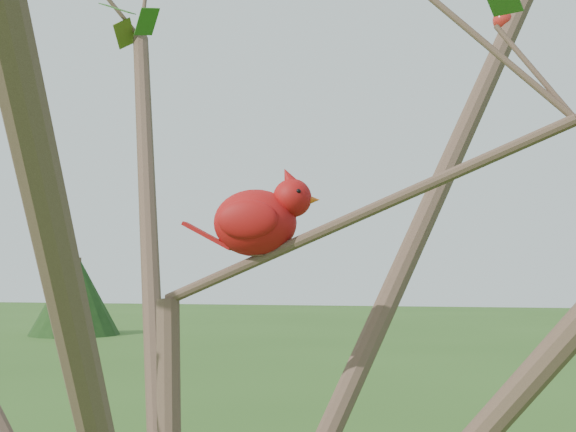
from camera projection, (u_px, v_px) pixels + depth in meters
The scene contains 3 objects.
crabapple_tree at pixel (188, 180), 1.12m from camera, with size 2.35×2.05×2.95m.
cardinal at pixel (260, 219), 1.21m from camera, with size 0.21×0.11×0.15m.
distant_trees at pixel (462, 289), 23.16m from camera, with size 39.37×12.42×3.17m.
Camera 1 is at (0.39, -1.08, 2.00)m, focal length 50.00 mm.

